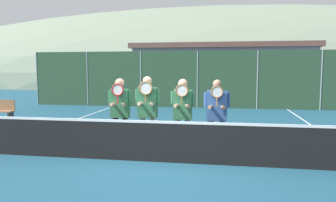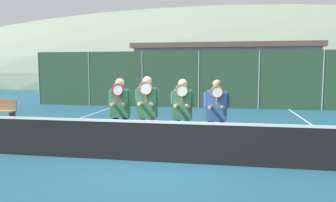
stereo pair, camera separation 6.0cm
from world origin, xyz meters
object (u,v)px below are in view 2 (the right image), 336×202
(player_rightmost, at_px, (217,112))
(car_left_of_center, at_px, (209,88))
(player_leftmost, at_px, (120,109))
(car_far_left, at_px, (132,87))
(player_center_left, at_px, (147,109))
(player_center_right, at_px, (183,110))
(car_center, at_px, (297,89))

(player_rightmost, xyz_separation_m, car_left_of_center, (-0.84, 12.42, -0.19))
(player_leftmost, bearing_deg, car_left_of_center, 83.26)
(player_leftmost, height_order, car_far_left, player_leftmost)
(car_left_of_center, bearing_deg, player_leftmost, -96.74)
(player_center_left, bearing_deg, player_center_right, 5.83)
(player_leftmost, xyz_separation_m, player_center_right, (1.51, 0.03, -0.01))
(car_far_left, bearing_deg, player_leftmost, -74.75)
(player_center_left, bearing_deg, car_far_left, 108.16)
(car_center, bearing_deg, player_rightmost, -108.63)
(player_leftmost, height_order, car_left_of_center, player_leftmost)
(player_rightmost, relative_size, car_left_of_center, 0.38)
(player_center_right, height_order, car_center, player_center_right)
(player_leftmost, bearing_deg, car_far_left, 105.25)
(player_leftmost, relative_size, car_left_of_center, 0.39)
(player_leftmost, bearing_deg, car_center, 62.32)
(player_center_left, bearing_deg, car_left_of_center, 86.42)
(car_far_left, relative_size, car_center, 0.88)
(player_center_right, distance_m, car_far_left, 12.97)
(player_leftmost, distance_m, car_far_left, 12.52)
(player_center_left, xyz_separation_m, car_far_left, (-3.98, 12.13, -0.21))
(car_center, bearing_deg, car_far_left, -178.26)
(player_center_left, distance_m, car_center, 13.71)
(player_center_right, bearing_deg, player_center_left, -174.17)
(player_rightmost, bearing_deg, car_left_of_center, 93.85)
(car_center, bearing_deg, player_leftmost, -117.68)
(player_rightmost, height_order, car_far_left, player_rightmost)
(player_rightmost, distance_m, car_left_of_center, 12.45)
(car_far_left, distance_m, car_center, 9.78)
(player_leftmost, xyz_separation_m, car_left_of_center, (1.46, 12.36, -0.22))
(player_center_left, height_order, car_far_left, player_center_left)
(player_leftmost, relative_size, player_center_left, 0.97)
(car_left_of_center, bearing_deg, player_rightmost, -86.15)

